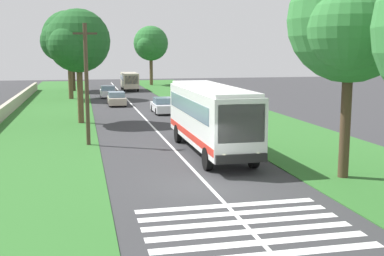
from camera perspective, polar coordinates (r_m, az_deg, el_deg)
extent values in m
plane|color=#333335|center=(20.64, 2.12, -6.94)|extent=(160.00, 160.00, 0.00)
cube|color=#2D6628|center=(34.80, -17.59, -0.78)|extent=(120.00, 8.00, 0.04)
cube|color=#2D6628|center=(37.11, 8.50, 0.14)|extent=(120.00, 8.00, 0.04)
cube|color=silver|center=(35.03, -4.12, -0.34)|extent=(110.00, 0.16, 0.01)
cube|color=white|center=(27.21, 2.13, 1.45)|extent=(11.00, 2.50, 2.90)
cube|color=slate|center=(27.43, 1.98, 2.61)|extent=(9.68, 2.54, 0.85)
cube|color=slate|center=(21.98, 5.75, 0.52)|extent=(0.08, 2.20, 1.74)
cube|color=red|center=(27.36, 2.12, -0.63)|extent=(10.78, 2.53, 0.36)
cube|color=white|center=(27.05, 2.15, 4.69)|extent=(10.56, 2.30, 0.18)
cube|color=black|center=(22.15, 5.79, -3.56)|extent=(0.16, 2.40, 0.40)
sphere|color=#F2EDCC|center=(21.94, 3.74, -3.31)|extent=(0.24, 0.24, 0.24)
sphere|color=#F2EDCC|center=(22.44, 7.70, -3.09)|extent=(0.24, 0.24, 0.24)
cylinder|color=black|center=(23.47, 1.81, -3.60)|extent=(1.10, 0.32, 1.10)
cylinder|color=black|center=(30.56, -1.64, -0.65)|extent=(1.10, 0.32, 1.10)
cylinder|color=black|center=(24.14, 7.12, -3.32)|extent=(1.10, 0.32, 1.10)
cylinder|color=black|center=(31.08, 2.53, -0.50)|extent=(1.10, 0.32, 1.10)
cube|color=silver|center=(14.41, 9.37, -14.27)|extent=(0.45, 6.80, 0.01)
cube|color=silver|center=(15.18, 8.08, -13.00)|extent=(0.45, 6.80, 0.01)
cube|color=silver|center=(15.97, 6.92, -11.84)|extent=(0.45, 6.80, 0.01)
cube|color=silver|center=(16.77, 5.87, -10.80)|extent=(0.45, 6.80, 0.01)
cube|color=silver|center=(17.57, 4.93, -9.84)|extent=(0.45, 6.80, 0.01)
cube|color=silver|center=(18.39, 4.08, -8.97)|extent=(0.45, 6.80, 0.01)
cube|color=silver|center=(45.07, -3.39, 2.42)|extent=(4.30, 1.75, 0.70)
cube|color=slate|center=(44.90, -3.38, 3.20)|extent=(2.00, 1.61, 0.55)
cylinder|color=black|center=(43.65, -4.11, 1.93)|extent=(0.64, 0.22, 0.64)
cylinder|color=black|center=(46.30, -4.61, 2.33)|extent=(0.64, 0.22, 0.64)
cylinder|color=black|center=(43.91, -2.10, 1.98)|extent=(0.64, 0.22, 0.64)
cylinder|color=black|center=(46.54, -2.71, 2.38)|extent=(0.64, 0.22, 0.64)
cube|color=#B7A893|center=(51.88, -8.74, 3.19)|extent=(4.30, 1.75, 0.70)
cube|color=slate|center=(51.72, -8.75, 3.87)|extent=(2.00, 1.61, 0.55)
cylinder|color=black|center=(50.51, -9.51, 2.78)|extent=(0.64, 0.22, 0.64)
cylinder|color=black|center=(53.19, -9.68, 3.09)|extent=(0.64, 0.22, 0.64)
cylinder|color=black|center=(50.62, -7.75, 2.84)|extent=(0.64, 0.22, 0.64)
cylinder|color=black|center=(53.30, -8.00, 3.14)|extent=(0.64, 0.22, 0.64)
cube|color=silver|center=(61.13, -9.73, 4.03)|extent=(4.30, 1.75, 0.70)
cube|color=slate|center=(60.98, -9.74, 4.61)|extent=(2.00, 1.61, 0.55)
cylinder|color=black|center=(59.77, -10.41, 3.70)|extent=(0.64, 0.22, 0.64)
cylinder|color=black|center=(62.46, -10.51, 3.92)|extent=(0.64, 0.22, 0.64)
cylinder|color=black|center=(59.85, -8.91, 3.75)|extent=(0.64, 0.22, 0.64)
cylinder|color=black|center=(62.54, -9.08, 3.97)|extent=(0.64, 0.22, 0.64)
cube|color=#BFB299|center=(70.96, -7.26, 5.53)|extent=(6.00, 2.10, 2.10)
cube|color=slate|center=(71.14, -7.28, 5.84)|extent=(5.04, 2.13, 0.70)
cube|color=slate|center=(68.00, -7.03, 5.56)|extent=(0.06, 1.76, 1.18)
cylinder|color=black|center=(69.06, -7.88, 4.51)|extent=(0.76, 0.24, 0.76)
cylinder|color=black|center=(72.84, -8.13, 4.73)|extent=(0.76, 0.24, 0.76)
cylinder|color=black|center=(69.25, -6.31, 4.55)|extent=(0.76, 0.24, 0.76)
cylinder|color=black|center=(73.01, -6.64, 4.77)|extent=(0.76, 0.24, 0.76)
cylinder|color=#3D2D1E|center=(71.37, -13.62, 6.17)|extent=(0.54, 0.54, 4.86)
sphere|color=#1E5623|center=(71.30, -13.75, 9.57)|extent=(6.55, 6.55, 6.55)
sphere|color=#1E5623|center=(73.26, -13.70, 9.16)|extent=(3.90, 3.90, 3.90)
sphere|color=#1E5623|center=(69.68, -14.57, 9.15)|extent=(4.34, 4.34, 4.34)
cylinder|color=brown|center=(59.56, -13.92, 5.91)|extent=(0.54, 0.54, 5.42)
sphere|color=#1E5623|center=(59.50, -14.09, 10.16)|extent=(6.19, 6.19, 6.19)
sphere|color=#1E5623|center=(61.35, -14.03, 9.68)|extent=(4.04, 4.04, 4.04)
sphere|color=#1E5623|center=(57.98, -15.03, 9.70)|extent=(4.45, 4.45, 4.45)
cylinder|color=brown|center=(39.35, -12.85, 4.22)|extent=(0.46, 0.46, 5.03)
sphere|color=#1E5623|center=(39.23, -13.04, 9.84)|extent=(4.87, 4.87, 4.87)
sphere|color=#1E5623|center=(40.68, -13.02, 9.29)|extent=(2.83, 2.83, 2.83)
sphere|color=#1E5623|center=(38.02, -14.15, 9.28)|extent=(2.95, 2.95, 2.95)
cylinder|color=brown|center=(81.62, -4.76, 6.84)|extent=(0.54, 0.54, 5.24)
sphere|color=#286B2D|center=(81.57, -4.80, 9.77)|extent=(5.65, 5.65, 5.65)
sphere|color=#286B2D|center=(83.25, -4.95, 9.46)|extent=(3.75, 3.75, 3.75)
sphere|color=#286B2D|center=(80.06, -5.26, 9.48)|extent=(3.26, 3.26, 3.26)
cylinder|color=#4C3826|center=(22.71, 17.40, 1.22)|extent=(0.46, 0.46, 5.44)
sphere|color=#337A38|center=(22.56, 17.91, 11.87)|extent=(5.41, 5.41, 5.41)
sphere|color=#337A38|center=(23.96, 15.87, 10.79)|extent=(3.69, 3.69, 3.69)
sphere|color=#337A38|center=(20.96, 17.80, 11.01)|extent=(3.41, 3.41, 3.41)
cylinder|color=#473828|center=(29.87, -12.12, 4.90)|extent=(0.24, 0.24, 7.21)
cube|color=#3D3326|center=(29.82, -12.31, 10.67)|extent=(0.12, 1.40, 0.12)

